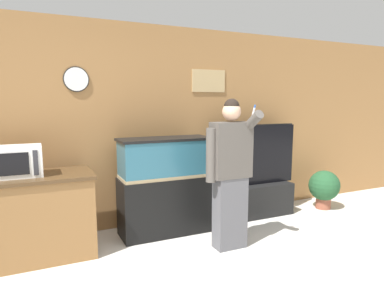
% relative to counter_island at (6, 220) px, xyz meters
% --- Properties ---
extents(wall_back_paneled, '(10.00, 0.08, 2.60)m').
position_rel_counter_island_xyz_m(wall_back_paneled, '(1.47, 0.52, 0.86)').
color(wall_back_paneled, olive).
rests_on(wall_back_paneled, ground_plane).
extents(counter_island, '(1.73, 0.68, 0.89)m').
position_rel_counter_island_xyz_m(counter_island, '(0.00, 0.00, 0.00)').
color(counter_island, brown).
rests_on(counter_island, ground_plane).
extents(microwave, '(0.45, 0.34, 0.31)m').
position_rel_counter_island_xyz_m(microwave, '(0.15, -0.00, 0.60)').
color(microwave, white).
rests_on(microwave, counter_island).
extents(aquarium_on_stand, '(1.13, 0.45, 1.20)m').
position_rel_counter_island_xyz_m(aquarium_on_stand, '(1.75, 0.08, 0.16)').
color(aquarium_on_stand, black).
rests_on(aquarium_on_stand, ground_plane).
extents(tv_on_stand, '(1.16, 0.40, 1.32)m').
position_rel_counter_island_xyz_m(tv_on_stand, '(3.22, 0.16, -0.06)').
color(tv_on_stand, black).
rests_on(tv_on_stand, ground_plane).
extents(person_standing, '(0.52, 0.40, 1.66)m').
position_rel_counter_island_xyz_m(person_standing, '(2.24, -0.64, 0.42)').
color(person_standing, '#515156').
rests_on(person_standing, ground_plane).
extents(potted_plant, '(0.46, 0.46, 0.59)m').
position_rel_counter_island_xyz_m(potted_plant, '(4.30, -0.01, -0.11)').
color(potted_plant, brown).
rests_on(potted_plant, ground_plane).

